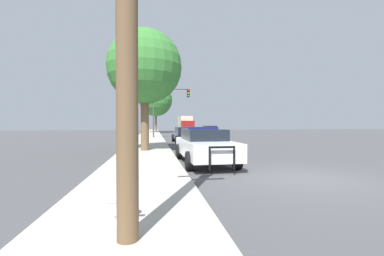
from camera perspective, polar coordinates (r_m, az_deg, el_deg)
ground_plane at (r=8.92m, az=23.58°, el=-10.20°), size 110.00×110.00×0.00m
sidewalk_left at (r=7.59m, az=-11.88°, el=-11.63°), size 3.00×110.00×0.13m
police_car at (r=11.01m, az=2.69°, el=-3.78°), size 2.14×5.13×1.56m
fire_hydrant at (r=4.48m, az=-15.20°, el=-14.98°), size 0.49×0.22×0.69m
traffic_light at (r=28.97m, az=-5.43°, el=5.75°), size 4.14×0.35×5.56m
car_background_oncoming at (r=33.10m, az=4.01°, el=-0.59°), size 1.95×4.17×1.36m
car_background_midblock at (r=22.49m, az=-1.70°, el=-1.43°), size 2.02×4.26×1.37m
box_truck at (r=51.22m, az=-1.45°, el=1.04°), size 2.62×7.45×3.07m
tree_sidewalk_near at (r=15.66m, az=-10.48°, el=13.16°), size 4.36×4.36×7.08m
tree_sidewalk_far at (r=45.11m, az=-8.04°, el=6.20°), size 5.66×5.66×8.42m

